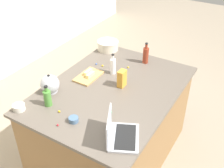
{
  "coord_description": "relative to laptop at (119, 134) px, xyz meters",
  "views": [
    {
      "loc": [
        -1.86,
        -1.13,
        2.41
      ],
      "look_at": [
        0.0,
        0.0,
        0.95
      ],
      "focal_mm": 44.49,
      "sensor_mm": 36.0,
      "label": 1
    }
  ],
  "objects": [
    {
      "name": "island_counter",
      "position": [
        0.54,
        0.39,
        -0.5
      ],
      "size": [
        1.6,
        1.17,
        0.9
      ],
      "color": "olive",
      "rests_on": "ground"
    },
    {
      "name": "bottle_olive",
      "position": [
        0.03,
        0.73,
        0.03
      ],
      "size": [
        0.07,
        0.07,
        0.2
      ],
      "color": "#4C8C38",
      "rests_on": "island_counter"
    },
    {
      "name": "candy_5",
      "position": [
        0.84,
        0.77,
        -0.04
      ],
      "size": [
        0.02,
        0.02,
        0.02
      ],
      "primitive_type": "sphere",
      "color": "blue",
      "rests_on": "island_counter"
    },
    {
      "name": "ramekin_small",
      "position": [
        -0.15,
        0.9,
        -0.02
      ],
      "size": [
        0.11,
        0.11,
        0.05
      ],
      "primitive_type": "cylinder",
      "color": "beige",
      "rests_on": "island_counter"
    },
    {
      "name": "candy_3",
      "position": [
        0.84,
        0.69,
        -0.04
      ],
      "size": [
        0.02,
        0.02,
        0.02
      ],
      "primitive_type": "sphere",
      "color": "yellow",
      "rests_on": "island_counter"
    },
    {
      "name": "candy_0",
      "position": [
        0.96,
        0.44,
        -0.04
      ],
      "size": [
        0.02,
        0.02,
        0.02
      ],
      "primitive_type": "sphere",
      "color": "yellow",
      "rests_on": "island_counter"
    },
    {
      "name": "ground_plane",
      "position": [
        0.54,
        0.39,
        -0.95
      ],
      "size": [
        12.0,
        12.0,
        0.0
      ],
      "primitive_type": "plane",
      "color": "gray"
    },
    {
      "name": "kettle",
      "position": [
        0.2,
        0.86,
        0.03
      ],
      "size": [
        0.21,
        0.18,
        0.2
      ],
      "color": "#ADADB2",
      "rests_on": "island_counter"
    },
    {
      "name": "butter_stick_right",
      "position": [
        0.61,
        0.72,
        -0.01
      ],
      "size": [
        0.11,
        0.04,
        0.04
      ],
      "primitive_type": "cube",
      "rotation": [
        0.0,
        0.0,
        0.0
      ],
      "color": "#F4E58C",
      "rests_on": "cutting_board"
    },
    {
      "name": "candy_1",
      "position": [
        0.22,
        0.21,
        -0.04
      ],
      "size": [
        0.02,
        0.02,
        0.02
      ],
      "primitive_type": "sphere",
      "color": "green",
      "rests_on": "island_counter"
    },
    {
      "name": "candy_6",
      "position": [
        0.0,
        0.59,
        -0.04
      ],
      "size": [
        0.02,
        0.02,
        0.02
      ],
      "primitive_type": "sphere",
      "color": "yellow",
      "rests_on": "island_counter"
    },
    {
      "name": "cutting_board",
      "position": [
        0.59,
        0.7,
        -0.04
      ],
      "size": [
        0.31,
        0.18,
        0.02
      ],
      "primitive_type": "cube",
      "color": "tan",
      "rests_on": "island_counter"
    },
    {
      "name": "mixing_bowl_large",
      "position": [
        1.21,
        0.85,
        0.01
      ],
      "size": [
        0.26,
        0.26,
        0.11
      ],
      "color": "beige",
      "rests_on": "island_counter"
    },
    {
      "name": "candy_bag",
      "position": [
        0.62,
        0.33,
        0.04
      ],
      "size": [
        0.09,
        0.06,
        0.17
      ],
      "primitive_type": "cube",
      "color": "gold",
      "rests_on": "island_counter"
    },
    {
      "name": "bottle_soy",
      "position": [
        1.16,
        0.33,
        0.05
      ],
      "size": [
        0.06,
        0.06,
        0.24
      ],
      "color": "maroon",
      "rests_on": "island_counter"
    },
    {
      "name": "laptop",
      "position": [
        0.0,
        0.0,
        0.0
      ],
      "size": [
        0.37,
        0.34,
        0.22
      ],
      "color": "#B7B7BC",
      "rests_on": "island_counter"
    },
    {
      "name": "butter_stick_left",
      "position": [
        0.59,
        0.67,
        -0.01
      ],
      "size": [
        0.11,
        0.04,
        0.04
      ],
      "primitive_type": "cube",
      "rotation": [
        0.0,
        0.0,
        -0.01
      ],
      "color": "#F4E58C",
      "rests_on": "cutting_board"
    },
    {
      "name": "ramekin_medium",
      "position": [
        -0.03,
        0.41,
        -0.03
      ],
      "size": [
        0.08,
        0.08,
        0.04
      ],
      "primitive_type": "cylinder",
      "color": "slate",
      "rests_on": "island_counter"
    },
    {
      "name": "candy_2",
      "position": [
        -0.13,
        0.49,
        -0.04
      ],
      "size": [
        0.02,
        0.02,
        0.02
      ],
      "primitive_type": "sphere",
      "color": "red",
      "rests_on": "island_counter"
    },
    {
      "name": "bottle_vinegar",
      "position": [
        0.78,
        0.52,
        0.04
      ],
      "size": [
        0.06,
        0.06,
        0.22
      ],
      "color": "white",
      "rests_on": "island_counter"
    }
  ]
}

